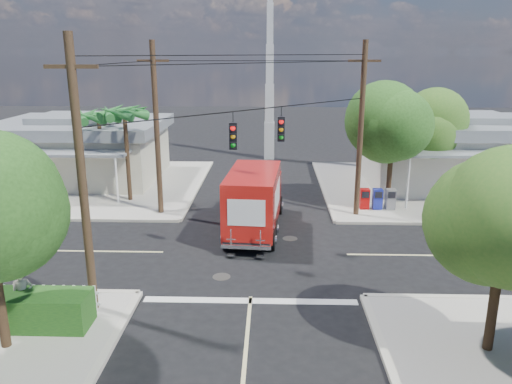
{
  "coord_description": "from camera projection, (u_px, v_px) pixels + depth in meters",
  "views": [
    {
      "loc": [
        0.71,
        -20.08,
        8.41
      ],
      "look_at": [
        0.0,
        2.0,
        2.2
      ],
      "focal_mm": 35.0,
      "sensor_mm": 36.0,
      "label": 1
    }
  ],
  "objects": [
    {
      "name": "vending_boxes",
      "position": [
        377.0,
        199.0,
        27.19
      ],
      "size": [
        1.9,
        0.5,
        1.1
      ],
      "color": "#A20808",
      "rests_on": "sidewalk_ne"
    },
    {
      "name": "building_nw",
      "position": [
        82.0,
        148.0,
        33.38
      ],
      "size": [
        10.8,
        10.2,
        4.3
      ],
      "color": "beige",
      "rests_on": "sidewalk_nw"
    },
    {
      "name": "tree_se",
      "position": [
        506.0,
        221.0,
        13.34
      ],
      "size": [
        3.67,
        3.54,
        5.62
      ],
      "color": "#422D1C",
      "rests_on": "sidewalk_se"
    },
    {
      "name": "road_markings",
      "position": [
        253.0,
        267.0,
        20.2
      ],
      "size": [
        32.0,
        32.0,
        0.01
      ],
      "color": "beige",
      "rests_on": "ground"
    },
    {
      "name": "tree_ne_front",
      "position": [
        394.0,
        123.0,
        26.61
      ],
      "size": [
        4.21,
        4.14,
        6.66
      ],
      "color": "#422D1C",
      "rests_on": "sidewalk_ne"
    },
    {
      "name": "utility_poles",
      "position": [
        220.0,
        140.0,
        21.94
      ],
      "size": [
        12.0,
        10.68,
        9.0
      ],
      "color": "#473321",
      "rests_on": "ground"
    },
    {
      "name": "tree_ne_back",
      "position": [
        429.0,
        128.0,
        28.8
      ],
      "size": [
        3.77,
        3.66,
        5.82
      ],
      "color": "#422D1C",
      "rests_on": "sidewalk_ne"
    },
    {
      "name": "sidewalk_nw",
      "position": [
        93.0,
        185.0,
        32.4
      ],
      "size": [
        14.12,
        14.12,
        0.14
      ],
      "color": "#A9A499",
      "rests_on": "ground"
    },
    {
      "name": "radio_tower",
      "position": [
        270.0,
        89.0,
        39.32
      ],
      "size": [
        0.8,
        0.8,
        17.0
      ],
      "color": "silver",
      "rests_on": "ground"
    },
    {
      "name": "picket_fence",
      "position": [
        10.0,
        297.0,
        16.28
      ],
      "size": [
        5.94,
        0.06,
        1.0
      ],
      "color": "silver",
      "rests_on": "sidewalk_sw"
    },
    {
      "name": "sidewalk_ne",
      "position": [
        431.0,
        188.0,
        31.73
      ],
      "size": [
        14.12,
        14.12,
        0.14
      ],
      "color": "#A9A499",
      "rests_on": "ground"
    },
    {
      "name": "delivery_truck",
      "position": [
        255.0,
        199.0,
        23.97
      ],
      "size": [
        2.77,
        7.32,
        3.1
      ],
      "color": "black",
      "rests_on": "ground"
    },
    {
      "name": "pedestrian",
      "position": [
        23.0,
        296.0,
        15.7
      ],
      "size": [
        0.76,
        0.69,
        1.74
      ],
      "primitive_type": "imported",
      "rotation": [
        0.0,
        0.0,
        0.55
      ],
      "color": "#C0B1A1",
      "rests_on": "sidewalk_sw"
    },
    {
      "name": "palm_nw_back",
      "position": [
        99.0,
        118.0,
        29.3
      ],
      "size": [
        3.01,
        3.08,
        5.19
      ],
      "color": "#422D1C",
      "rests_on": "sidewalk_nw"
    },
    {
      "name": "ground",
      "position": [
        255.0,
        253.0,
        21.61
      ],
      "size": [
        120.0,
        120.0,
        0.0
      ],
      "primitive_type": "plane",
      "color": "black",
      "rests_on": "ground"
    },
    {
      "name": "palm_nw_front",
      "position": [
        124.0,
        115.0,
        27.7
      ],
      "size": [
        3.01,
        3.08,
        5.59
      ],
      "color": "#422D1C",
      "rests_on": "sidewalk_nw"
    },
    {
      "name": "building_ne",
      "position": [
        455.0,
        150.0,
        32.12
      ],
      "size": [
        11.8,
        10.2,
        4.5
      ],
      "color": "silver",
      "rests_on": "sidewalk_ne"
    }
  ]
}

